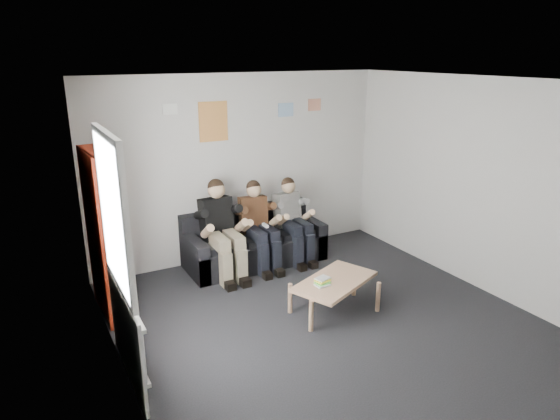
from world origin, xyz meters
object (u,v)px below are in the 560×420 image
(sofa, at_px, (254,244))
(coffee_table, at_px, (335,284))
(person_right, at_px, (293,221))
(person_left, at_px, (222,231))
(person_middle, at_px, (259,226))
(bookshelf, at_px, (109,234))

(sofa, relative_size, coffee_table, 1.93)
(coffee_table, relative_size, person_right, 0.85)
(coffee_table, relative_size, person_left, 0.78)
(sofa, relative_size, person_middle, 1.61)
(coffee_table, xyz_separation_m, person_middle, (-0.19, 1.61, 0.25))
(bookshelf, relative_size, person_left, 1.47)
(bookshelf, relative_size, person_middle, 1.57)
(sofa, relative_size, person_right, 1.64)
(person_left, distance_m, person_right, 1.12)
(bookshelf, bearing_deg, sofa, 10.40)
(person_left, height_order, person_right, person_left)
(person_left, xyz_separation_m, person_right, (1.12, 0.01, -0.04))
(person_middle, bearing_deg, sofa, 99.13)
(bookshelf, height_order, person_middle, bookshelf)
(person_middle, relative_size, person_right, 1.02)
(sofa, bearing_deg, person_left, -160.86)
(person_right, bearing_deg, bookshelf, 178.85)
(sofa, xyz_separation_m, coffee_table, (0.19, -1.80, 0.09))
(person_right, bearing_deg, sofa, 152.85)
(coffee_table, bearing_deg, bookshelf, 150.89)
(sofa, xyz_separation_m, bookshelf, (-2.09, -0.53, 0.70))
(sofa, relative_size, bookshelf, 1.03)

